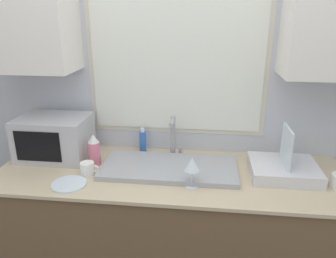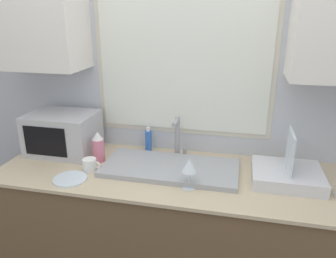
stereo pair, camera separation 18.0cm
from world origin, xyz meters
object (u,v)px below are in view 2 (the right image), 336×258
faucet (178,135)px  soap_bottle (148,140)px  spray_bottle (98,147)px  microwave (63,133)px  dish_rack (287,174)px  wine_glass (189,166)px  mug_near_sink (90,165)px

faucet → soap_bottle: faucet is taller
spray_bottle → microwave: bearing=164.3°
dish_rack → spray_bottle: size_ratio=1.91×
dish_rack → faucet: bearing=164.1°
spray_bottle → soap_bottle: bearing=41.2°
faucet → soap_bottle: bearing=166.2°
microwave → dish_rack: 1.42m
spray_bottle → wine_glass: bearing=-18.7°
mug_near_sink → wine_glass: size_ratio=0.65×
faucet → mug_near_sink: bearing=-145.6°
dish_rack → wine_glass: dish_rack is taller
faucet → microwave: 0.76m
spray_bottle → wine_glass: size_ratio=1.17×
microwave → spray_bottle: 0.30m
faucet → wine_glass: faucet is taller
dish_rack → spray_bottle: bearing=179.4°
wine_glass → dish_rack: bearing=20.5°
microwave → dish_rack: size_ratio=1.15×
faucet → microwave: size_ratio=0.61×
dish_rack → wine_glass: (-0.52, -0.19, 0.08)m
faucet → microwave: microwave is taller
faucet → dish_rack: dish_rack is taller
spray_bottle → faucet: bearing=20.5°
dish_rack → mug_near_sink: dish_rack is taller
wine_glass → spray_bottle: bearing=161.3°
spray_bottle → wine_glass: 0.64m
wine_glass → faucet: bearing=110.0°
wine_glass → soap_bottle: bearing=128.9°
faucet → spray_bottle: (-0.47, -0.18, -0.06)m
mug_near_sink → wine_glass: (0.60, -0.06, 0.09)m
microwave → mug_near_sink: bearing=-37.4°
microwave → dish_rack: bearing=-3.7°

